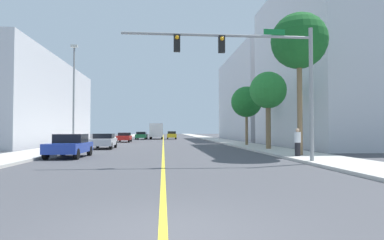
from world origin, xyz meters
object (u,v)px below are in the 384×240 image
at_px(car_silver, 104,141).
at_px(palm_far, 246,102).
at_px(traffic_signal_mast, 256,63).
at_px(palm_near, 299,42).
at_px(pedestrian, 297,142).
at_px(car_green, 141,135).
at_px(car_blue, 70,145).
at_px(delivery_truck, 156,131).
at_px(car_yellow, 172,135).
at_px(street_lamp, 74,91).
at_px(car_red, 124,137).
at_px(palm_mid, 268,91).

bearing_deg(car_silver, palm_far, -168.32).
xyz_separation_m(traffic_signal_mast, palm_near, (3.80, 3.60, 2.17)).
bearing_deg(traffic_signal_mast, pedestrian, 41.48).
height_order(car_green, car_blue, car_blue).
xyz_separation_m(car_blue, delivery_truck, (4.53, 40.12, 0.81)).
height_order(traffic_signal_mast, pedestrian, traffic_signal_mast).
relative_size(palm_near, palm_far, 1.45).
relative_size(car_silver, car_green, 1.01).
height_order(palm_near, car_yellow, palm_near).
bearing_deg(delivery_truck, palm_far, -69.96).
xyz_separation_m(street_lamp, car_green, (3.74, 30.01, -4.28)).
bearing_deg(palm_near, street_lamp, 151.35).
xyz_separation_m(car_red, car_green, (1.57, 12.17, 0.02)).
relative_size(street_lamp, car_red, 2.10).
bearing_deg(car_blue, palm_far, -137.35).
bearing_deg(delivery_truck, palm_near, -76.65).
xyz_separation_m(traffic_signal_mast, car_silver, (-10.08, 14.29, -4.35)).
xyz_separation_m(palm_near, palm_mid, (0.28, 6.94, -2.25)).
distance_m(palm_mid, car_red, 24.68).
relative_size(palm_near, car_green, 2.08).
relative_size(car_yellow, car_red, 0.97).
xyz_separation_m(car_blue, pedestrian, (13.85, -1.95, 0.23)).
distance_m(car_silver, car_green, 28.17).
xyz_separation_m(traffic_signal_mast, car_yellow, (-3.11, 44.59, -4.31)).
relative_size(car_green, car_blue, 1.06).
bearing_deg(palm_near, delivery_truck, 103.25).
relative_size(delivery_truck, pedestrian, 4.25).
bearing_deg(palm_near, pedestrian, -124.94).
bearing_deg(traffic_signal_mast, street_lamp, 134.76).
xyz_separation_m(palm_far, delivery_truck, (-10.00, 27.57, -3.09)).
xyz_separation_m(car_green, car_blue, (-1.93, -37.49, 0.01)).
height_order(palm_mid, car_yellow, palm_mid).
height_order(street_lamp, car_green, street_lamp).
distance_m(palm_mid, car_yellow, 35.05).
distance_m(palm_near, palm_far, 14.12).
relative_size(street_lamp, car_yellow, 2.16).
distance_m(palm_far, car_green, 28.22).
distance_m(car_blue, pedestrian, 13.99).
bearing_deg(palm_far, delivery_truck, 109.95).
bearing_deg(pedestrian, street_lamp, 140.56).
height_order(palm_far, delivery_truck, palm_far).
distance_m(street_lamp, car_red, 18.49).
bearing_deg(car_green, traffic_signal_mast, -76.39).
bearing_deg(delivery_truck, street_lamp, -100.90).
bearing_deg(palm_near, car_green, 107.67).
bearing_deg(palm_near, car_blue, 174.72).
bearing_deg(palm_far, palm_mid, -89.70).
relative_size(traffic_signal_mast, palm_mid, 1.50).
bearing_deg(car_yellow, traffic_signal_mast, -85.50).
distance_m(car_silver, car_blue, 9.38).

